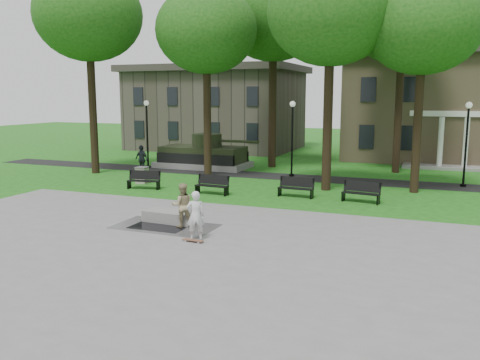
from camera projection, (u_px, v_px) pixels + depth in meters
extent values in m
plane|color=#195313|center=(199.00, 219.00, 21.07)|extent=(120.00, 120.00, 0.00)
cube|color=gray|center=(132.00, 254.00, 16.48)|extent=(22.00, 16.00, 0.02)
cube|color=black|center=(283.00, 177.00, 32.09)|extent=(44.00, 2.60, 0.01)
cube|color=#9E8460|center=(453.00, 109.00, 40.68)|extent=(16.00, 11.00, 8.00)
cube|color=#38332D|center=(457.00, 54.00, 39.97)|extent=(17.00, 12.00, 0.60)
cube|color=silver|center=(455.00, 114.00, 35.67)|extent=(6.00, 0.30, 0.40)
cube|color=#4C443D|center=(217.00, 111.00, 48.77)|extent=(15.00, 10.00, 7.20)
cylinder|color=black|center=(93.00, 105.00, 32.91)|extent=(0.52, 0.52, 8.96)
ellipsoid|color=#154710|center=(88.00, 15.00, 31.99)|extent=(6.80, 6.80, 5.78)
cylinder|color=black|center=(207.00, 113.00, 31.67)|extent=(0.48, 0.48, 8.00)
ellipsoid|color=#154710|center=(206.00, 30.00, 30.85)|extent=(6.20, 6.20, 5.27)
cylinder|color=black|center=(328.00, 113.00, 26.93)|extent=(0.50, 0.50, 8.32)
ellipsoid|color=#154710|center=(331.00, 11.00, 26.07)|extent=(6.60, 6.60, 5.61)
cylinder|color=black|center=(418.00, 120.00, 26.28)|extent=(0.46, 0.46, 7.68)
ellipsoid|color=#154710|center=(423.00, 24.00, 25.49)|extent=(6.00, 6.00, 5.10)
cylinder|color=black|center=(272.00, 102.00, 35.71)|extent=(0.54, 0.54, 9.28)
ellipsoid|color=#154710|center=(273.00, 16.00, 34.76)|extent=(7.20, 7.20, 6.12)
cylinder|color=black|center=(399.00, 107.00, 33.17)|extent=(0.50, 0.50, 8.64)
ellipsoid|color=#154710|center=(403.00, 22.00, 32.28)|extent=(6.40, 6.40, 5.44)
cylinder|color=black|center=(147.00, 137.00, 35.60)|extent=(0.12, 0.12, 4.40)
sphere|color=silver|center=(146.00, 103.00, 35.21)|extent=(0.36, 0.36, 0.36)
cylinder|color=black|center=(148.00, 167.00, 35.95)|extent=(0.32, 0.32, 0.16)
cylinder|color=black|center=(292.00, 142.00, 31.82)|extent=(0.12, 0.12, 4.40)
sphere|color=silver|center=(293.00, 104.00, 31.43)|extent=(0.36, 0.36, 0.36)
cylinder|color=black|center=(291.00, 175.00, 32.17)|extent=(0.32, 0.32, 0.16)
cylinder|color=black|center=(466.00, 148.00, 28.22)|extent=(0.12, 0.12, 4.40)
sphere|color=silver|center=(469.00, 105.00, 27.83)|extent=(0.36, 0.36, 0.36)
cylinder|color=black|center=(463.00, 185.00, 28.57)|extent=(0.32, 0.32, 0.16)
cube|color=gray|center=(203.00, 165.00, 36.23)|extent=(6.50, 3.40, 0.40)
cube|color=#262D17|center=(203.00, 154.00, 36.11)|extent=(5.80, 2.80, 1.10)
cube|color=black|center=(195.00, 159.00, 34.90)|extent=(5.80, 0.35, 0.70)
cube|color=black|center=(211.00, 155.00, 37.38)|extent=(5.80, 0.35, 0.70)
cylinder|color=#262D17|center=(207.00, 140.00, 35.83)|extent=(2.10, 2.10, 0.90)
cylinder|color=#262D17|center=(237.00, 141.00, 35.01)|extent=(3.20, 0.18, 0.18)
cube|color=black|center=(158.00, 227.00, 19.73)|extent=(2.20, 1.20, 0.00)
cube|color=gray|center=(171.00, 216.00, 20.54)|extent=(2.26, 1.15, 0.45)
cube|color=brown|center=(193.00, 241.00, 17.74)|extent=(0.79, 0.25, 0.07)
imported|color=silver|center=(196.00, 215.00, 17.89)|extent=(0.77, 0.67, 1.76)
imported|color=tan|center=(182.00, 205.00, 19.64)|extent=(1.06, 1.00, 1.73)
imported|color=black|center=(141.00, 159.00, 33.31)|extent=(1.18, 0.73, 1.87)
cube|color=black|center=(144.00, 181.00, 27.81)|extent=(1.85, 0.74, 0.05)
cube|color=black|center=(146.00, 175.00, 27.97)|extent=(1.80, 0.45, 0.50)
cube|color=black|center=(130.00, 184.00, 28.16)|extent=(0.13, 0.45, 0.45)
cube|color=black|center=(157.00, 186.00, 27.55)|extent=(0.13, 0.45, 0.45)
cube|color=black|center=(212.00, 186.00, 26.29)|extent=(1.83, 0.57, 0.05)
cube|color=black|center=(213.00, 180.00, 26.44)|extent=(1.81, 0.28, 0.50)
cube|color=black|center=(197.00, 189.00, 26.63)|extent=(0.09, 0.45, 0.45)
cube|color=black|center=(227.00, 191.00, 26.02)|extent=(0.09, 0.45, 0.45)
cube|color=black|center=(296.00, 188.00, 25.56)|extent=(1.82, 0.54, 0.05)
cube|color=black|center=(297.00, 182.00, 25.71)|extent=(1.81, 0.25, 0.50)
cube|color=black|center=(279.00, 192.00, 25.90)|extent=(0.08, 0.45, 0.45)
cube|color=black|center=(312.00, 194.00, 25.29)|extent=(0.08, 0.45, 0.45)
cube|color=black|center=(361.00, 193.00, 24.27)|extent=(1.85, 0.70, 0.05)
cube|color=black|center=(362.00, 186.00, 24.43)|extent=(1.80, 0.41, 0.50)
cube|color=black|center=(343.00, 197.00, 24.62)|extent=(0.12, 0.45, 0.45)
cube|color=black|center=(379.00, 199.00, 24.00)|extent=(0.12, 0.45, 0.45)
cube|color=#A39786|center=(142.00, 176.00, 29.67)|extent=(0.65, 0.65, 0.90)
cube|color=#4C4C4C|center=(142.00, 167.00, 29.59)|extent=(0.72, 0.72, 0.06)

